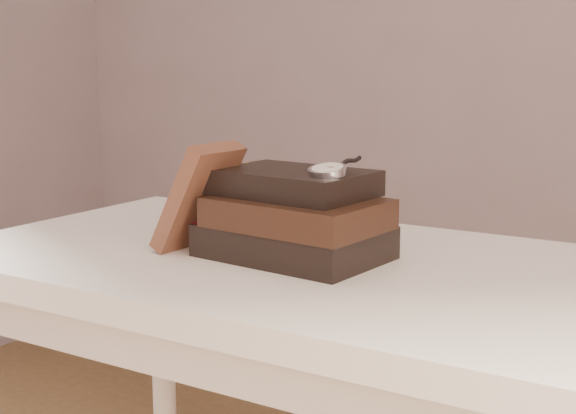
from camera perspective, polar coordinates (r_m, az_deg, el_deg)
The scene contains 5 objects.
table at distance 1.22m, azimuth -0.70°, elevation -7.55°, with size 1.00×0.60×0.75m.
book_stack at distance 1.15m, azimuth 0.48°, elevation -0.77°, with size 0.28×0.21×0.13m.
journal at distance 1.20m, azimuth -6.53°, elevation 0.74°, with size 0.03×0.11×0.18m, color #44241A.
pocket_watch at distance 1.09m, azimuth 2.99°, elevation 2.73°, with size 0.06×0.16×0.02m.
eyeglasses at distance 1.27m, azimuth -0.49°, elevation 0.90°, with size 0.12×0.14×0.05m.
Camera 1 is at (0.61, -0.63, 1.03)m, focal length 48.94 mm.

